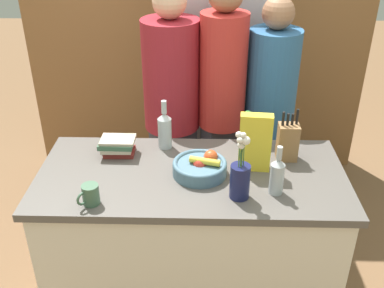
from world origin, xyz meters
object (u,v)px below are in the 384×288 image
(coffee_mug, at_px, (90,195))
(bottle_wine, at_px, (247,133))
(person_in_blue, at_px, (222,101))
(person_at_sink, at_px, (172,106))
(book_stack, at_px, (118,146))
(person_in_red_tee, at_px, (269,111))
(knife_block, at_px, (288,141))
(flower_vase, at_px, (240,177))
(refrigerator, at_px, (215,74))
(cereal_box, at_px, (255,143))
(bottle_oil, at_px, (277,175))
(bottle_vinegar, at_px, (165,129))
(fruit_bowl, at_px, (200,166))

(coffee_mug, bearing_deg, bottle_wine, 36.47)
(person_in_blue, bearing_deg, person_at_sink, 149.53)
(book_stack, relative_size, person_in_red_tee, 0.12)
(knife_block, relative_size, flower_vase, 0.83)
(person_in_blue, bearing_deg, book_stack, -165.59)
(refrigerator, xyz_separation_m, flower_vase, (0.09, -1.51, 0.06))
(flower_vase, distance_m, cereal_box, 0.27)
(flower_vase, relative_size, person_at_sink, 0.20)
(coffee_mug, bearing_deg, person_in_blue, 56.86)
(coffee_mug, height_order, person_in_blue, person_in_blue)
(cereal_box, xyz_separation_m, person_in_red_tee, (0.17, 0.69, -0.14))
(bottle_wine, height_order, person_at_sink, person_at_sink)
(refrigerator, bearing_deg, person_in_red_tee, -58.82)
(refrigerator, distance_m, bottle_oil, 1.50)
(cereal_box, relative_size, coffee_mug, 2.96)
(knife_block, height_order, bottle_wine, knife_block)
(bottle_oil, relative_size, person_at_sink, 0.14)
(knife_block, xyz_separation_m, person_in_blue, (-0.33, 0.54, -0.01))
(cereal_box, bearing_deg, person_at_sink, 125.11)
(refrigerator, relative_size, coffee_mug, 18.74)
(cereal_box, bearing_deg, bottle_vinegar, 155.62)
(coffee_mug, bearing_deg, bottle_vinegar, 60.82)
(bottle_oil, distance_m, person_at_sink, 1.04)
(book_stack, bearing_deg, bottle_oil, -22.64)
(person_at_sink, bearing_deg, refrigerator, 40.09)
(bottle_oil, relative_size, bottle_vinegar, 0.89)
(knife_block, bearing_deg, cereal_box, -149.83)
(refrigerator, bearing_deg, flower_vase, -86.68)
(fruit_bowl, bearing_deg, bottle_wine, 48.89)
(bottle_vinegar, bearing_deg, knife_block, -9.26)
(flower_vase, xyz_separation_m, cereal_box, (0.09, 0.25, 0.04))
(knife_block, distance_m, book_stack, 0.92)
(fruit_bowl, height_order, bottle_oil, bottle_oil)
(cereal_box, xyz_separation_m, bottle_wine, (-0.02, 0.24, -0.07))
(refrigerator, xyz_separation_m, book_stack, (-0.55, -1.13, 0.00))
(cereal_box, relative_size, bottle_vinegar, 1.09)
(knife_block, height_order, bottle_oil, knife_block)
(knife_block, relative_size, bottle_vinegar, 1.01)
(refrigerator, xyz_separation_m, person_at_sink, (-0.29, -0.59, -0.00))
(refrigerator, distance_m, flower_vase, 1.52)
(flower_vase, bearing_deg, knife_block, 52.36)
(refrigerator, relative_size, bottle_wine, 9.03)
(bottle_oil, relative_size, person_in_blue, 0.14)
(person_in_blue, bearing_deg, cereal_box, -104.54)
(refrigerator, xyz_separation_m, person_in_red_tee, (0.35, -0.57, -0.04))
(fruit_bowl, distance_m, bottle_oil, 0.40)
(cereal_box, relative_size, person_in_blue, 0.17)
(refrigerator, bearing_deg, person_in_blue, -86.94)
(coffee_mug, xyz_separation_m, person_in_blue, (0.64, 0.97, 0.05))
(bottle_oil, relative_size, bottle_wine, 1.16)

